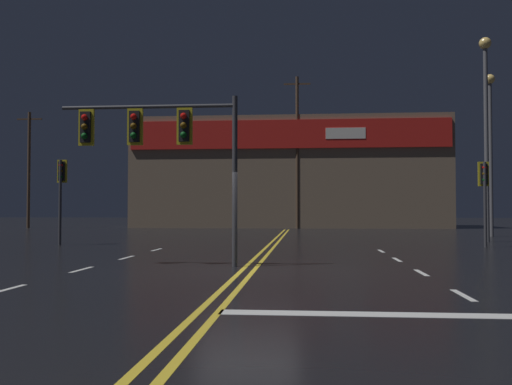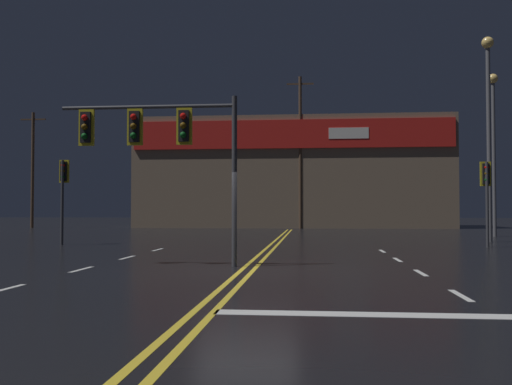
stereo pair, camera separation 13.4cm
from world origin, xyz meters
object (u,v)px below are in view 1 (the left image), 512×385
at_px(traffic_signal_median, 156,135).
at_px(streetlight_far_right, 486,111).
at_px(streetlight_median_approach, 490,132).
at_px(traffic_signal_corner_northeast, 484,184).
at_px(traffic_signal_corner_northwest, 61,182).

xyz_separation_m(traffic_signal_median, streetlight_far_right, (12.52, 12.59, 2.65)).
bearing_deg(streetlight_median_approach, traffic_signal_corner_northeast, -109.03).
height_order(traffic_signal_median, streetlight_median_approach, streetlight_median_approach).
bearing_deg(traffic_signal_corner_northeast, streetlight_median_approach, 70.97).
distance_m(traffic_signal_corner_northwest, streetlight_median_approach, 23.32).
relative_size(traffic_signal_corner_northwest, streetlight_far_right, 0.38).
xyz_separation_m(traffic_signal_median, streetlight_median_approach, (14.53, 18.36, 2.42)).
bearing_deg(traffic_signal_median, streetlight_median_approach, 51.63).
distance_m(traffic_signal_median, streetlight_median_approach, 23.54).
height_order(traffic_signal_median, traffic_signal_corner_northeast, traffic_signal_median).
bearing_deg(streetlight_far_right, streetlight_median_approach, 70.74).
height_order(traffic_signal_corner_northeast, streetlight_median_approach, streetlight_median_approach).
xyz_separation_m(traffic_signal_median, traffic_signal_corner_northwest, (-6.46, 8.73, -0.81)).
distance_m(streetlight_median_approach, streetlight_far_right, 6.11).
xyz_separation_m(traffic_signal_median, traffic_signal_corner_northeast, (11.23, 8.78, -0.97)).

